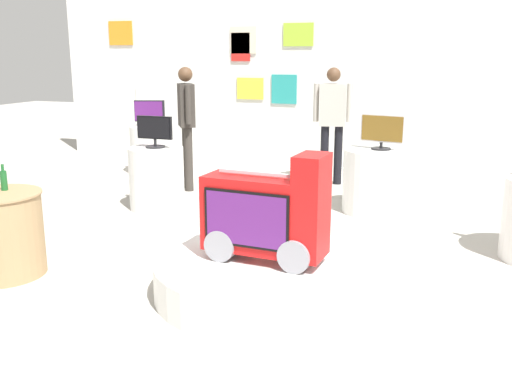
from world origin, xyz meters
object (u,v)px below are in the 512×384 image
at_px(display_pedestal_center_rear, 157,178).
at_px(shopper_browsing_rear, 187,119).
at_px(display_pedestal_left_rear, 379,181).
at_px(tv_on_left_rear, 382,131).
at_px(tv_on_right_rear, 149,112).
at_px(novelty_firetruck_tv, 267,218).
at_px(side_table_round, 1,233).
at_px(shopper_browsing_near_truck, 332,117).
at_px(display_pedestal_right_rear, 151,150).
at_px(bottle_on_side_table, 4,180).
at_px(tv_on_center_rear, 155,131).
at_px(main_display_pedestal, 264,277).

xyz_separation_m(display_pedestal_center_rear, shopper_browsing_rear, (-0.10, 1.09, 0.63)).
bearing_deg(display_pedestal_center_rear, display_pedestal_left_rear, 16.47).
height_order(tv_on_left_rear, tv_on_right_rear, tv_on_left_rear).
xyz_separation_m(novelty_firetruck_tv, display_pedestal_left_rear, (0.50, 2.84, -0.26)).
bearing_deg(side_table_round, tv_on_right_rear, 102.49).
distance_m(side_table_round, shopper_browsing_near_truck, 4.97).
distance_m(display_pedestal_center_rear, display_pedestal_right_rear, 2.19).
relative_size(display_pedestal_right_rear, shopper_browsing_rear, 0.45).
bearing_deg(novelty_firetruck_tv, bottle_on_side_table, -174.01).
xyz_separation_m(side_table_round, shopper_browsing_rear, (0.09, 3.51, 0.64)).
bearing_deg(shopper_browsing_near_truck, tv_on_center_rear, -129.38).
xyz_separation_m(main_display_pedestal, shopper_browsing_near_truck, (-0.37, 4.17, 0.85)).
xyz_separation_m(main_display_pedestal, side_table_round, (-2.30, -0.37, 0.23)).
xyz_separation_m(display_pedestal_right_rear, side_table_round, (0.95, -4.29, -0.01)).
bearing_deg(tv_on_left_rear, display_pedestal_right_rear, 163.84).
bearing_deg(side_table_round, display_pedestal_right_rear, 102.46).
relative_size(display_pedestal_left_rear, bottle_on_side_table, 3.83).
height_order(novelty_firetruck_tv, display_pedestal_right_rear, novelty_firetruck_tv).
height_order(tv_on_center_rear, side_table_round, tv_on_center_rear).
bearing_deg(side_table_round, main_display_pedestal, 9.04).
relative_size(tv_on_left_rear, bottle_on_side_table, 2.36).
distance_m(novelty_firetruck_tv, tv_on_center_rear, 2.98).
height_order(novelty_firetruck_tv, side_table_round, novelty_firetruck_tv).
height_order(novelty_firetruck_tv, shopper_browsing_rear, shopper_browsing_rear).
height_order(display_pedestal_left_rear, display_pedestal_right_rear, same).
height_order(main_display_pedestal, tv_on_center_rear, tv_on_center_rear).
relative_size(display_pedestal_center_rear, tv_on_right_rear, 1.68).
bearing_deg(tv_on_right_rear, display_pedestal_right_rear, 70.35).
relative_size(display_pedestal_left_rear, side_table_round, 1.19).
bearing_deg(tv_on_center_rear, novelty_firetruck_tv, -43.95).
relative_size(tv_on_left_rear, tv_on_right_rear, 1.18).
xyz_separation_m(main_display_pedestal, tv_on_right_rear, (-3.25, 3.92, 0.85)).
bearing_deg(display_pedestal_center_rear, tv_on_center_rear, -89.95).
bearing_deg(tv_on_center_rear, tv_on_left_rear, 16.47).
relative_size(display_pedestal_center_rear, tv_on_center_rear, 1.67).
height_order(tv_on_left_rear, tv_on_center_rear, tv_on_left_rear).
distance_m(display_pedestal_right_rear, shopper_browsing_near_truck, 2.96).
distance_m(novelty_firetruck_tv, display_pedestal_left_rear, 2.89).
xyz_separation_m(bottle_on_side_table, shopper_browsing_rear, (0.10, 3.39, 0.18)).
bearing_deg(display_pedestal_right_rear, main_display_pedestal, -50.33).
xyz_separation_m(tv_on_right_rear, side_table_round, (0.95, -4.28, -0.61)).
height_order(novelty_firetruck_tv, tv_on_left_rear, tv_on_left_rear).
distance_m(main_display_pedestal, display_pedestal_left_rear, 2.89).
relative_size(shopper_browsing_near_truck, shopper_browsing_rear, 0.99).
relative_size(display_pedestal_left_rear, shopper_browsing_near_truck, 0.52).
distance_m(display_pedestal_center_rear, side_table_round, 2.43).
distance_m(display_pedestal_left_rear, bottle_on_side_table, 4.21).
height_order(tv_on_left_rear, bottle_on_side_table, tv_on_left_rear).
xyz_separation_m(display_pedestal_center_rear, tv_on_center_rear, (0.00, -0.00, 0.59)).
distance_m(novelty_firetruck_tv, side_table_round, 2.36).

